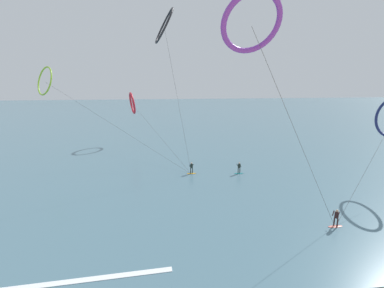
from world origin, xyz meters
The scene contains 9 objects.
sea_water centered at (0.00, 107.27, 0.04)m, with size 400.00×200.00×0.08m, color slate.
surfer_amber centered at (1.19, 31.15, 0.82)m, with size 1.40×0.63×1.70m.
surfer_teal centered at (8.02, 30.23, 0.82)m, with size 1.40×0.61×1.70m.
surfer_coral centered at (12.26, 14.62, 0.82)m, with size 1.40×0.73×1.70m.
kite_charcoal centered at (-2.20, 33.64, 20.52)m, with size 5.04×5.51×22.92m.
kite_violet centered at (1.96, 10.68, 16.51)m, with size 12.36×5.33×18.25m.
kite_crimson centered at (-8.38, 53.17, 8.69)m, with size 10.62×24.44×11.03m.
kite_lime centered at (-22.57, 45.62, 13.24)m, with size 26.15×16.98×15.79m.
wave_crest_mid centered at (-12.37, 10.45, 0.06)m, with size 18.65×0.50×0.12m, color white.
Camera 1 is at (-4.01, -6.03, 13.11)m, focal length 25.45 mm.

